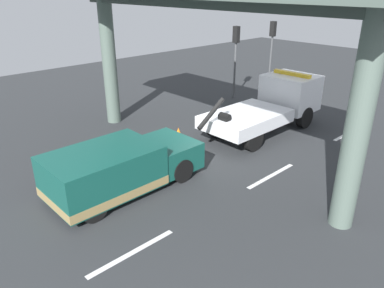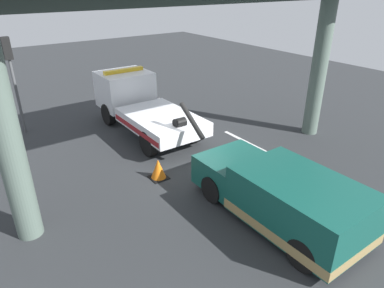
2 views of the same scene
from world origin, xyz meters
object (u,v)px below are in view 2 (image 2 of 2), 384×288
at_px(tow_truck_white, 139,103).
at_px(towed_van_green, 283,197).
at_px(traffic_light_near, 10,65).
at_px(traffic_cone_orange, 158,169).

relative_size(tow_truck_white, towed_van_green, 1.39).
bearing_deg(traffic_light_near, traffic_cone_orange, -157.62).
height_order(traffic_light_near, traffic_cone_orange, traffic_light_near).
distance_m(towed_van_green, traffic_cone_orange, 4.35).
bearing_deg(traffic_cone_orange, traffic_light_near, 22.38).
distance_m(tow_truck_white, towed_van_green, 8.42).
xyz_separation_m(tow_truck_white, traffic_cone_orange, (-4.40, 1.63, -0.87)).
bearing_deg(traffic_cone_orange, tow_truck_white, -20.31).
relative_size(tow_truck_white, traffic_light_near, 1.75).
distance_m(traffic_light_near, traffic_cone_orange, 7.98).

